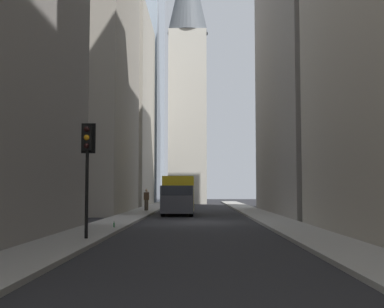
% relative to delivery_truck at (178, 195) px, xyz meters
% --- Properties ---
extents(ground_plane, '(135.00, 135.00, 0.00)m').
position_rel_delivery_truck_xyz_m(ground_plane, '(-8.09, -1.40, -1.46)').
color(ground_plane, black).
extents(sidewalk_right, '(90.00, 2.20, 0.14)m').
position_rel_delivery_truck_xyz_m(sidewalk_right, '(-8.09, 3.10, -1.39)').
color(sidewalk_right, gray).
rests_on(sidewalk_right, ground_plane).
extents(sidewalk_left, '(90.00, 2.20, 0.14)m').
position_rel_delivery_truck_xyz_m(sidewalk_left, '(-8.09, -5.90, -1.39)').
color(sidewalk_left, gray).
rests_on(sidewalk_left, ground_plane).
extents(building_left_midfar, '(19.93, 10.00, 28.34)m').
position_rel_delivery_truck_xyz_m(building_left_midfar, '(1.10, -12.00, 12.71)').
color(building_left_midfar, gray).
rests_on(building_left_midfar, ground_plane).
extents(building_right_far, '(14.10, 10.00, 22.12)m').
position_rel_delivery_truck_xyz_m(building_right_far, '(20.52, 9.20, 9.60)').
color(building_right_far, '#A8A091').
rests_on(building_right_far, ground_plane).
extents(building_right_midfar, '(13.94, 10.00, 26.35)m').
position_rel_delivery_truck_xyz_m(building_right_midfar, '(3.42, 9.20, 11.71)').
color(building_right_midfar, gray).
rests_on(building_right_midfar, ground_plane).
extents(church_spire, '(5.43, 5.43, 35.12)m').
position_rel_delivery_truck_xyz_m(church_spire, '(28.94, -0.08, 16.89)').
color(church_spire, '#B7B2A5').
rests_on(church_spire, ground_plane).
extents(delivery_truck, '(6.46, 2.25, 2.84)m').
position_rel_delivery_truck_xyz_m(delivery_truck, '(0.00, 0.00, 0.00)').
color(delivery_truck, yellow).
rests_on(delivery_truck, ground_plane).
extents(hatchback_grey, '(4.30, 1.78, 1.42)m').
position_rel_delivery_truck_xyz_m(hatchback_grey, '(14.66, -0.00, -0.80)').
color(hatchback_grey, slate).
rests_on(hatchback_grey, ground_plane).
extents(traffic_light_foreground, '(0.43, 0.52, 4.16)m').
position_rel_delivery_truck_xyz_m(traffic_light_foreground, '(-19.21, 2.56, 1.74)').
color(traffic_light_foreground, black).
rests_on(traffic_light_foreground, sidewalk_right).
extents(pedestrian, '(0.26, 0.44, 1.76)m').
position_rel_delivery_truck_xyz_m(pedestrian, '(4.56, 2.83, -0.36)').
color(pedestrian, '#473D33').
rests_on(pedestrian, sidewalk_right).
extents(discarded_bottle, '(0.07, 0.07, 0.27)m').
position_rel_delivery_truck_xyz_m(discarded_bottle, '(-13.98, 2.43, -1.21)').
color(discarded_bottle, '#236033').
rests_on(discarded_bottle, sidewalk_right).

